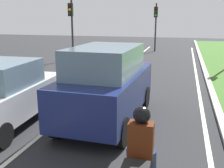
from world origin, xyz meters
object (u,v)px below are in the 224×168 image
(car_suv_ahead, at_px, (107,84))
(traffic_light_far_median, at_px, (156,20))
(rider_person, at_px, (141,139))
(traffic_light_overhead_left, at_px, (71,20))
(car_sedan_left_lane, at_px, (6,93))

(car_suv_ahead, bearing_deg, traffic_light_far_median, 93.76)
(car_suv_ahead, relative_size, rider_person, 3.92)
(rider_person, height_order, traffic_light_overhead_left, traffic_light_overhead_left)
(traffic_light_overhead_left, bearing_deg, rider_person, -63.13)
(car_sedan_left_lane, relative_size, rider_person, 3.74)
(traffic_light_overhead_left, bearing_deg, car_suv_ahead, -62.34)
(car_suv_ahead, distance_m, car_sedan_left_lane, 2.97)
(traffic_light_overhead_left, relative_size, traffic_light_far_median, 1.00)
(traffic_light_overhead_left, bearing_deg, car_sedan_left_lane, -76.00)
(traffic_light_far_median, bearing_deg, rider_person, -84.40)
(traffic_light_far_median, bearing_deg, car_suv_ahead, -88.40)
(car_suv_ahead, height_order, rider_person, car_suv_ahead)
(car_suv_ahead, height_order, car_sedan_left_lane, car_suv_ahead)
(traffic_light_overhead_left, distance_m, traffic_light_far_median, 8.41)
(car_sedan_left_lane, height_order, traffic_light_far_median, traffic_light_far_median)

